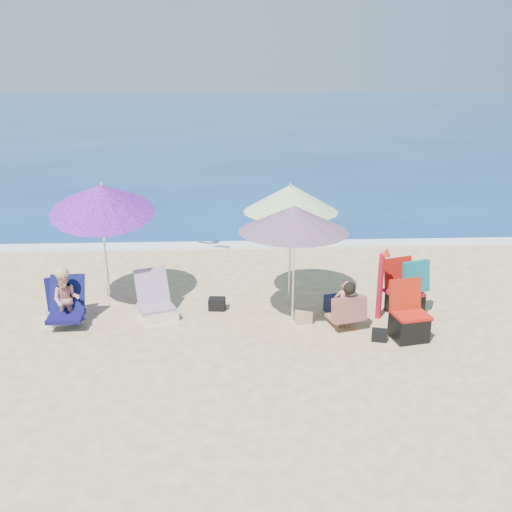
{
  "coord_description": "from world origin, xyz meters",
  "views": [
    {
      "loc": [
        -0.72,
        -7.88,
        4.06
      ],
      "look_at": [
        -0.3,
        1.0,
        1.1
      ],
      "focal_mm": 40.33,
      "sensor_mm": 36.0,
      "label": 1
    }
  ],
  "objects_px": {
    "umbrella_turquoise": "(294,219)",
    "furled_umbrella": "(381,280)",
    "chair_navy": "(64,311)",
    "chair_rainbow": "(156,305)",
    "umbrella_striped": "(291,198)",
    "camp_chair_right": "(406,294)",
    "umbrella_blue": "(102,198)",
    "person_left": "(66,299)",
    "person_center": "(345,306)",
    "camp_chair_left": "(409,322)"
  },
  "relations": [
    {
      "from": "umbrella_turquoise",
      "to": "chair_rainbow",
      "type": "distance_m",
      "value": 2.77
    },
    {
      "from": "person_center",
      "to": "umbrella_turquoise",
      "type": "bearing_deg",
      "value": 161.54
    },
    {
      "from": "furled_umbrella",
      "to": "camp_chair_right",
      "type": "distance_m",
      "value": 0.62
    },
    {
      "from": "umbrella_turquoise",
      "to": "furled_umbrella",
      "type": "distance_m",
      "value": 1.84
    },
    {
      "from": "furled_umbrella",
      "to": "person_left",
      "type": "relative_size",
      "value": 1.24
    },
    {
      "from": "umbrella_turquoise",
      "to": "person_center",
      "type": "distance_m",
      "value": 1.63
    },
    {
      "from": "chair_navy",
      "to": "camp_chair_left",
      "type": "distance_m",
      "value": 5.59
    },
    {
      "from": "chair_rainbow",
      "to": "umbrella_striped",
      "type": "bearing_deg",
      "value": 12.98
    },
    {
      "from": "umbrella_blue",
      "to": "camp_chair_right",
      "type": "relative_size",
      "value": 2.41
    },
    {
      "from": "person_center",
      "to": "person_left",
      "type": "relative_size",
      "value": 0.81
    },
    {
      "from": "umbrella_turquoise",
      "to": "umbrella_striped",
      "type": "relative_size",
      "value": 0.94
    },
    {
      "from": "furled_umbrella",
      "to": "umbrella_turquoise",
      "type": "bearing_deg",
      "value": -176.16
    },
    {
      "from": "chair_navy",
      "to": "furled_umbrella",
      "type": "bearing_deg",
      "value": -1.28
    },
    {
      "from": "chair_rainbow",
      "to": "chair_navy",
      "type": "bearing_deg",
      "value": -175.86
    },
    {
      "from": "person_center",
      "to": "person_left",
      "type": "xyz_separation_m",
      "value": [
        -4.5,
        0.34,
        0.06
      ]
    },
    {
      "from": "umbrella_blue",
      "to": "person_center",
      "type": "xyz_separation_m",
      "value": [
        3.96,
        -1.07,
        -1.55
      ]
    },
    {
      "from": "chair_rainbow",
      "to": "camp_chair_right",
      "type": "relative_size",
      "value": 0.85
    },
    {
      "from": "chair_navy",
      "to": "person_left",
      "type": "distance_m",
      "value": 0.33
    },
    {
      "from": "umbrella_striped",
      "to": "umbrella_blue",
      "type": "relative_size",
      "value": 0.92
    },
    {
      "from": "camp_chair_right",
      "to": "umbrella_blue",
      "type": "bearing_deg",
      "value": 174.2
    },
    {
      "from": "umbrella_blue",
      "to": "person_left",
      "type": "xyz_separation_m",
      "value": [
        -0.54,
        -0.72,
        -1.49
      ]
    },
    {
      "from": "umbrella_turquoise",
      "to": "camp_chair_right",
      "type": "height_order",
      "value": "umbrella_turquoise"
    },
    {
      "from": "person_left",
      "to": "umbrella_turquoise",
      "type": "bearing_deg",
      "value": -1.04
    },
    {
      "from": "umbrella_striped",
      "to": "camp_chair_right",
      "type": "bearing_deg",
      "value": -16.86
    },
    {
      "from": "person_center",
      "to": "umbrella_blue",
      "type": "bearing_deg",
      "value": 164.92
    },
    {
      "from": "umbrella_striped",
      "to": "umbrella_turquoise",
      "type": "bearing_deg",
      "value": -92.65
    },
    {
      "from": "person_center",
      "to": "chair_rainbow",
      "type": "bearing_deg",
      "value": 168.96
    },
    {
      "from": "camp_chair_right",
      "to": "person_left",
      "type": "relative_size",
      "value": 0.98
    },
    {
      "from": "camp_chair_left",
      "to": "person_center",
      "type": "distance_m",
      "value": 1.01
    },
    {
      "from": "chair_rainbow",
      "to": "umbrella_turquoise",
      "type": "bearing_deg",
      "value": -8.22
    },
    {
      "from": "umbrella_blue",
      "to": "chair_rainbow",
      "type": "distance_m",
      "value": 2.0
    },
    {
      "from": "umbrella_turquoise",
      "to": "person_center",
      "type": "xyz_separation_m",
      "value": [
        0.83,
        -0.28,
        -1.38
      ]
    },
    {
      "from": "chair_navy",
      "to": "umbrella_striped",
      "type": "bearing_deg",
      "value": 9.53
    },
    {
      "from": "umbrella_striped",
      "to": "chair_rainbow",
      "type": "height_order",
      "value": "umbrella_striped"
    },
    {
      "from": "person_center",
      "to": "person_left",
      "type": "distance_m",
      "value": 4.51
    },
    {
      "from": "furled_umbrella",
      "to": "camp_chair_right",
      "type": "height_order",
      "value": "furled_umbrella"
    },
    {
      "from": "umbrella_turquoise",
      "to": "chair_navy",
      "type": "xyz_separation_m",
      "value": [
        -3.77,
        0.22,
        -1.58
      ]
    },
    {
      "from": "camp_chair_right",
      "to": "person_left",
      "type": "xyz_separation_m",
      "value": [
        -5.65,
        -0.2,
        0.1
      ]
    },
    {
      "from": "camp_chair_left",
      "to": "umbrella_blue",
      "type": "bearing_deg",
      "value": 163.38
    },
    {
      "from": "chair_rainbow",
      "to": "camp_chair_right",
      "type": "height_order",
      "value": "camp_chair_right"
    },
    {
      "from": "furled_umbrella",
      "to": "person_left",
      "type": "xyz_separation_m",
      "value": [
        -5.16,
        -0.03,
        -0.23
      ]
    },
    {
      "from": "person_left",
      "to": "umbrella_striped",
      "type": "bearing_deg",
      "value": 12.04
    },
    {
      "from": "chair_navy",
      "to": "camp_chair_left",
      "type": "bearing_deg",
      "value": -9.09
    },
    {
      "from": "umbrella_turquoise",
      "to": "camp_chair_left",
      "type": "distance_m",
      "value": 2.4
    },
    {
      "from": "person_center",
      "to": "umbrella_striped",
      "type": "bearing_deg",
      "value": 124.78
    },
    {
      "from": "umbrella_striped",
      "to": "chair_rainbow",
      "type": "distance_m",
      "value": 2.91
    },
    {
      "from": "umbrella_striped",
      "to": "chair_rainbow",
      "type": "relative_size",
      "value": 2.6
    },
    {
      "from": "umbrella_blue",
      "to": "person_left",
      "type": "distance_m",
      "value": 1.75
    },
    {
      "from": "umbrella_blue",
      "to": "furled_umbrella",
      "type": "height_order",
      "value": "umbrella_blue"
    },
    {
      "from": "umbrella_turquoise",
      "to": "person_left",
      "type": "bearing_deg",
      "value": 178.96
    }
  ]
}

